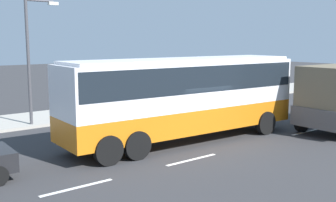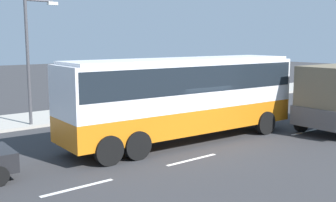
# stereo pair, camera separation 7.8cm
# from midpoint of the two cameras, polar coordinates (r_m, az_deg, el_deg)

# --- Properties ---
(ground_plane) EXTENTS (120.00, 120.00, 0.00)m
(ground_plane) POSITION_cam_midpoint_polar(r_m,az_deg,el_deg) (18.25, 3.76, -5.66)
(ground_plane) COLOR #333335
(sidewalk_curb) EXTENTS (80.00, 4.00, 0.15)m
(sidewalk_curb) POSITION_cam_midpoint_polar(r_m,az_deg,el_deg) (25.54, -10.15, -1.51)
(sidewalk_curb) COLOR #A8A399
(sidewalk_curb) RESTS_ON ground_plane
(lane_centreline) EXTENTS (47.18, 0.16, 0.01)m
(lane_centreline) POSITION_cam_midpoint_polar(r_m,az_deg,el_deg) (18.49, 12.88, -5.66)
(lane_centreline) COLOR white
(lane_centreline) RESTS_ON ground_plane
(coach_bus) EXTENTS (11.24, 3.23, 3.66)m
(coach_bus) POSITION_cam_midpoint_polar(r_m,az_deg,el_deg) (17.94, 2.35, 1.45)
(coach_bus) COLOR orange
(coach_bus) RESTS_ON ground_plane
(pedestrian_near_curb) EXTENTS (0.32, 0.32, 1.60)m
(pedestrian_near_curb) POSITION_cam_midpoint_polar(r_m,az_deg,el_deg) (29.37, 5.60, 1.85)
(pedestrian_near_curb) COLOR black
(pedestrian_near_curb) RESTS_ON sidewalk_curb
(street_lamp) EXTENTS (1.76, 0.24, 6.39)m
(street_lamp) POSITION_cam_midpoint_polar(r_m,az_deg,el_deg) (21.99, -18.26, 6.51)
(street_lamp) COLOR #47474C
(street_lamp) RESTS_ON sidewalk_curb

